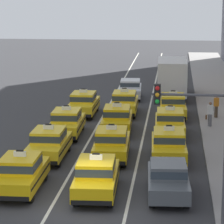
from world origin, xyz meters
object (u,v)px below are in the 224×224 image
Objects in this scene: taxi_left_fourth at (84,103)px; box_truck_right_fifth at (172,77)px; taxi_center_third at (117,118)px; taxi_left_second at (49,143)px; taxi_right_third at (170,122)px; sedan_right_nearest at (168,178)px; taxi_center_second at (112,143)px; pedestrian_mid_block at (210,114)px; taxi_right_second at (169,144)px; traffic_light_pole at (200,131)px; taxi_center_fourth at (124,102)px; taxi_right_fourth at (173,105)px; taxi_left_third at (67,122)px; taxi_left_nearest at (21,172)px; pedestrian_far_corner at (216,106)px; taxi_center_nearest at (96,176)px; sedan_center_fifth at (130,88)px.

box_truck_right_fifth reaches higher than taxi_left_fourth.
taxi_left_second is at bearing -115.09° from taxi_center_third.
sedan_right_nearest is at bearing -89.72° from taxi_right_third.
taxi_center_second is 9.64m from pedestrian_mid_block.
taxi_right_second is at bearing -89.99° from box_truck_right_fifth.
taxi_right_third reaches higher than pedestrian_mid_block.
traffic_light_pole is (1.20, -3.34, 2.97)m from sedan_right_nearest.
traffic_light_pole is at bearing -70.18° from sedan_right_nearest.
box_truck_right_fifth is at bearing 103.47° from pedestrian_mid_block.
taxi_center_second is at bearing -88.56° from taxi_center_fourth.
taxi_right_third is 1.00× the size of taxi_right_fourth.
taxi_left_third is at bearing -161.68° from pedestrian_mid_block.
taxi_left_nearest is at bearing -91.20° from taxi_left_fourth.
taxi_center_second is 2.87× the size of pedestrian_mid_block.
taxi_left_second reaches higher than pedestrian_far_corner.
traffic_light_pole is (1.26, -27.61, 2.04)m from box_truck_right_fifth.
sedan_center_fifth is at bearing 90.65° from taxi_center_nearest.
sedan_right_nearest is at bearing -90.30° from taxi_right_fourth.
taxi_left_fourth is 0.99× the size of taxi_right_fourth.
taxi_right_fourth is at bearing -63.35° from sedan_center_fifth.
taxi_left_nearest is 1.00× the size of taxi_left_fourth.
pedestrian_mid_block is (2.51, 13.54, 0.11)m from sedan_right_nearest.
box_truck_right_fifth is at bearing 91.08° from taxi_right_fourth.
taxi_center_nearest is at bearing -118.07° from taxi_right_second.
taxi_center_second is 11.72m from taxi_center_fourth.
traffic_light_pole reaches higher than taxi_right_third.
taxi_left_nearest is at bearing -122.17° from taxi_center_second.
sedan_center_fifth is at bearing 91.10° from taxi_center_second.
taxi_left_nearest is at bearing -124.26° from pedestrian_mid_block.
taxi_right_fourth is (6.74, 16.58, 0.00)m from taxi_left_nearest.
traffic_light_pole reaches higher than pedestrian_mid_block.
sedan_center_fifth is at bearing 82.30° from taxi_left_nearest.
taxi_center_fourth is 17.75m from sedan_right_nearest.
pedestrian_far_corner reaches higher than sedan_center_fifth.
taxi_center_fourth reaches higher than pedestrian_mid_block.
box_truck_right_fifth is at bearing 74.80° from taxi_center_third.
taxi_left_second is 1.05× the size of sedan_center_fifth.
taxi_left_third reaches higher than pedestrian_far_corner.
taxi_center_fourth is at bearing -89.55° from sedan_center_fifth.
taxi_left_second is 3.36m from taxi_center_second.
taxi_left_second reaches higher than sedan_right_nearest.
taxi_center_second is at bearing -55.83° from taxi_left_third.
taxi_left_nearest and taxi_center_second have the same top height.
box_truck_right_fifth is 4.34× the size of pedestrian_mid_block.
taxi_left_third is 0.83× the size of traffic_light_pole.
taxi_center_nearest is 24.58m from box_truck_right_fifth.
sedan_center_fifth is at bearing -170.70° from box_truck_right_fifth.
taxi_center_second and taxi_center_third have the same top height.
taxi_center_third is at bearing -59.52° from taxi_left_fourth.
traffic_light_pole is (4.66, -27.05, 2.97)m from sedan_center_fifth.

